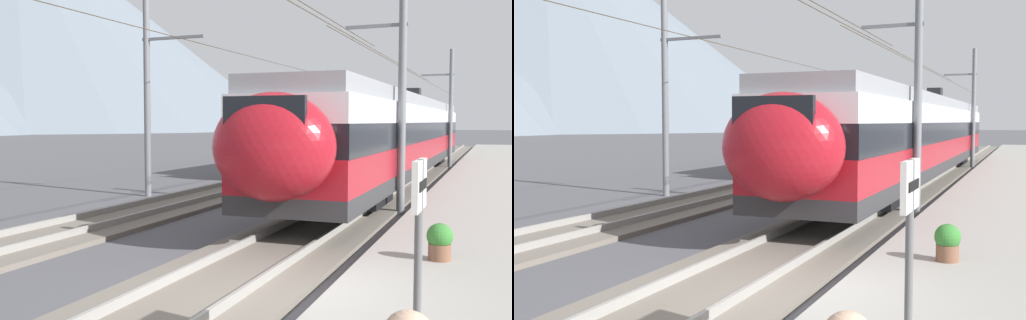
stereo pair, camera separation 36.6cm
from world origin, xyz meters
The scene contains 10 objects.
ground_plane centered at (0.00, 0.00, 0.00)m, with size 400.00×400.00×0.00m, color #4C4C51.
track_near centered at (0.00, 1.31, 0.07)m, with size 120.00×3.00×0.28m.
train_near_platform centered at (18.79, 1.31, 2.23)m, with size 32.88×2.90×4.27m.
train_far_track centered at (33.56, 6.94, 2.23)m, with size 34.35×3.03×4.27m.
catenary_mast_mid centered at (9.75, -0.15, 3.92)m, with size 43.06×1.87×7.52m.
catenary_mast_east centered at (28.63, -0.14, 3.71)m, with size 43.06×1.87×7.05m.
catenary_mast_far_side centered at (10.65, 9.00, 4.07)m, with size 43.06×2.53×7.79m.
platform_sign centered at (-2.21, -2.24, 1.86)m, with size 0.70×0.08×2.10m.
potted_plant_platform_edge centered at (2.69, -2.02, 0.69)m, with size 0.46×0.46×0.67m.
mountain_right_ridge centered at (159.11, 159.88, 39.06)m, with size 198.64×198.64×78.11m, color slate.
Camera 2 is at (-8.03, -3.29, 2.79)m, focal length 41.54 mm.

